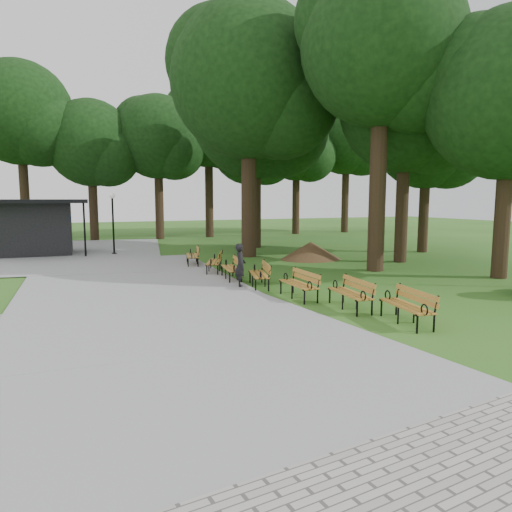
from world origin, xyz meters
name	(u,v)px	position (x,y,z in m)	size (l,w,h in m)	color
ground	(265,293)	(0.00, 0.00, 0.00)	(100.00, 100.00, 0.00)	#2A5D1A
path	(128,285)	(-4.00, 3.00, 0.03)	(12.00, 38.00, 0.06)	#979799
person	(240,265)	(-0.41, 1.23, 0.77)	(0.56, 0.37, 1.54)	black
kiosk	(35,227)	(-7.44, 14.39, 1.52)	(4.86, 4.22, 3.04)	black
lamp_post	(113,211)	(-3.47, 12.80, 2.43)	(0.32, 0.32, 3.41)	black
dirt_mound	(311,251)	(5.57, 6.79, 0.45)	(2.67, 2.67, 0.90)	#47301C
bench_0	(406,306)	(1.69, -4.78, 0.44)	(1.90, 0.64, 0.88)	#B07628
bench_1	(350,294)	(1.28, -2.95, 0.44)	(1.90, 0.64, 0.88)	#B07628
bench_2	(298,284)	(0.61, -1.16, 0.44)	(1.90, 0.64, 0.88)	#B07628
bench_3	(259,274)	(0.22, 1.05, 0.44)	(1.90, 0.64, 0.88)	#B07628
bench_4	(231,268)	(-0.19, 2.77, 0.44)	(1.90, 0.64, 0.88)	#B07628
bench_5	(214,262)	(-0.25, 4.73, 0.44)	(1.90, 0.64, 0.88)	#B07628
bench_6	(192,256)	(-0.54, 7.16, 0.44)	(1.90, 0.64, 0.88)	#B07628
lawn_tree_0	(382,46)	(6.28, 2.47, 9.26)	(6.67, 6.67, 12.67)	black
lawn_tree_1	(406,107)	(9.13, 4.25, 7.35)	(6.21, 6.21, 10.50)	black
lawn_tree_2	(249,81)	(3.09, 9.08, 9.07)	(8.03, 8.03, 13.13)	black
lawn_tree_3	(510,96)	(9.62, -0.91, 6.90)	(6.31, 6.31, 10.09)	black
lawn_tree_4	(255,116)	(5.23, 13.32, 8.17)	(7.85, 7.85, 12.13)	black
lawn_tree_5	(427,137)	(13.15, 7.11, 6.53)	(5.85, 5.85, 9.49)	black
tree_backdrop	(225,134)	(6.47, 22.67, 8.30)	(37.06, 9.02, 16.59)	black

